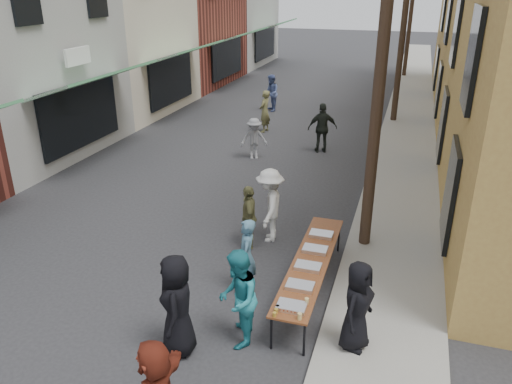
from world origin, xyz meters
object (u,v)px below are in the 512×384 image
Objects in this scene: catering_tray_sausage at (292,306)px; guest_front_c at (238,299)px; utility_pole_mid at (405,17)px; utility_pole_near at (382,55)px; server at (357,306)px; guest_front_a at (177,305)px; utility_pole_far at (412,5)px; serving_table at (311,262)px.

guest_front_c is at bearing -166.45° from catering_tray_sausage.
utility_pole_near is at bearing -90.00° from utility_pole_mid.
utility_pole_mid is 16.20m from server.
utility_pole_mid is 4.89× the size of guest_front_a.
utility_pole_far is 5.53× the size of server.
utility_pole_far is at bearing 90.00° from utility_pole_near.
guest_front_c reaches higher than serving_table.
utility_pole_near reaches higher than guest_front_c.
catering_tray_sausage is at bearing 116.14° from server.
guest_front_a is (-1.79, -2.37, 0.21)m from serving_table.
catering_tray_sausage reaches higher than serving_table.
utility_pole_mid is 4.99× the size of guest_front_c.
guest_front_c is at bearing 100.43° from guest_front_a.
utility_pole_far is (0.00, 24.00, 0.00)m from utility_pole_near.
server is at bearing -89.53° from utility_pole_far.
guest_front_a is at bearing -119.42° from utility_pole_near.
catering_tray_sausage is (-0.00, -1.65, 0.08)m from serving_table.
utility_pole_far is at bearing 88.26° from catering_tray_sausage.
guest_front_a is 1.13× the size of server.
serving_table is at bearing -91.85° from utility_pole_far.
utility_pole_near is at bearing 131.90° from guest_front_a.
utility_pole_near is 18.00× the size of catering_tray_sausage.
utility_pole_near is at bearing 77.93° from catering_tray_sausage.
utility_pole_far reaches higher than catering_tray_sausage.
utility_pole_mid is 12.00m from utility_pole_far.
guest_front_a is 3.01m from server.
guest_front_a is (-2.64, -16.69, -3.58)m from utility_pole_mid.
server reaches higher than catering_tray_sausage.
utility_pole_near is at bearing 20.11° from server.
serving_table is at bearing 124.14° from guest_front_a.
guest_front_c is (-1.75, -16.19, -3.60)m from utility_pole_mid.
serving_table is 8.00× the size of catering_tray_sausage.
serving_table is at bearing -110.09° from utility_pole_near.
guest_front_c is 1.11× the size of server.
server is (0.23, -3.79, -3.59)m from utility_pole_near.
guest_front_a is at bearing -158.24° from catering_tray_sausage.
guest_front_a is (-2.64, -28.69, -3.58)m from utility_pole_far.
serving_table is (-0.85, -2.32, -3.79)m from utility_pole_near.
utility_pole_near reaches higher than serving_table.
serving_table is 1.65m from catering_tray_sausage.
utility_pole_mid is 5.53× the size of server.
utility_pole_near is at bearing 143.67° from guest_front_c.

